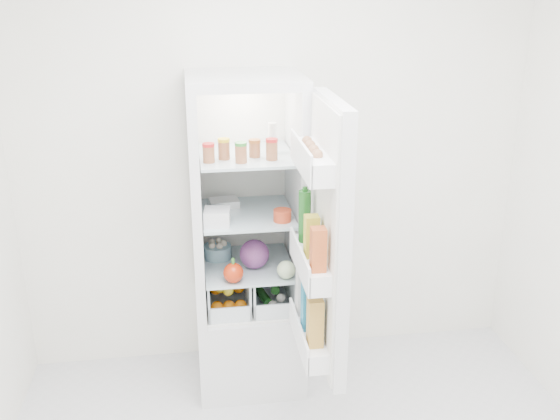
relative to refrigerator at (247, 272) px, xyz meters
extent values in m
cube|color=white|center=(0.20, 0.25, 0.63)|extent=(3.00, 0.02, 2.60)
cube|color=silver|center=(0.00, -0.04, -0.42)|extent=(0.60, 0.60, 0.50)
cube|color=silver|center=(0.00, -0.04, 1.11)|extent=(0.60, 0.60, 0.05)
cube|color=silver|center=(0.00, 0.24, 0.46)|extent=(0.60, 0.05, 1.25)
cube|color=silver|center=(-0.28, -0.04, 0.46)|extent=(0.05, 0.60, 1.25)
cube|color=silver|center=(0.27, -0.04, 0.46)|extent=(0.05, 0.60, 1.25)
cube|color=white|center=(0.00, 0.21, 0.46)|extent=(0.50, 0.01, 1.25)
sphere|color=white|center=(0.00, 0.17, 1.04)|extent=(0.05, 0.05, 0.05)
cube|color=#AFC5CD|center=(0.00, -0.06, 0.07)|extent=(0.49, 0.53, 0.01)
cube|color=#AFC5CD|center=(0.00, -0.06, 0.38)|extent=(0.49, 0.53, 0.02)
cube|color=#AFC5CD|center=(0.00, -0.06, 0.71)|extent=(0.49, 0.53, 0.02)
cylinder|color=#B21919|center=(-0.20, -0.20, 0.76)|extent=(0.06, 0.06, 0.08)
cylinder|color=gold|center=(-0.12, -0.15, 0.76)|extent=(0.06, 0.06, 0.08)
cylinder|color=#267226|center=(-0.04, -0.23, 0.76)|extent=(0.06, 0.06, 0.08)
cylinder|color=brown|center=(0.04, -0.13, 0.76)|extent=(0.06, 0.06, 0.08)
cylinder|color=#B21919|center=(0.12, -0.20, 0.76)|extent=(0.06, 0.06, 0.08)
cylinder|color=white|center=(0.14, -0.06, 0.80)|extent=(0.06, 0.06, 0.16)
cube|color=silver|center=(-0.17, -0.22, 0.43)|extent=(0.15, 0.15, 0.08)
cylinder|color=#C03A1C|center=(0.17, -0.22, 0.42)|extent=(0.11, 0.11, 0.06)
cube|color=silver|center=(-0.12, 0.05, 0.41)|extent=(0.17, 0.14, 0.04)
sphere|color=#451A4E|center=(0.03, -0.12, 0.16)|extent=(0.16, 0.16, 0.16)
sphere|color=#B3270B|center=(-0.10, -0.28, 0.14)|extent=(0.11, 0.11, 0.11)
cylinder|color=#82B0C2|center=(-0.17, 0.05, 0.12)|extent=(0.16, 0.16, 0.07)
sphere|color=#B2CB98|center=(0.18, -0.27, 0.13)|extent=(0.10, 0.10, 0.10)
sphere|color=orange|center=(-0.19, -0.18, -0.12)|extent=(0.07, 0.07, 0.07)
sphere|color=orange|center=(-0.12, -0.18, -0.12)|extent=(0.07, 0.07, 0.07)
sphere|color=orange|center=(-0.06, -0.18, -0.12)|extent=(0.07, 0.07, 0.07)
sphere|color=orange|center=(-0.19, -0.06, -0.06)|extent=(0.07, 0.07, 0.07)
sphere|color=orange|center=(-0.12, -0.06, -0.06)|extent=(0.07, 0.07, 0.07)
sphere|color=orange|center=(-0.06, -0.06, -0.06)|extent=(0.07, 0.07, 0.07)
sphere|color=orange|center=(-0.15, 0.06, -0.12)|extent=(0.07, 0.07, 0.07)
sphere|color=gold|center=(-0.16, -0.12, -0.03)|extent=(0.06, 0.06, 0.06)
sphere|color=gold|center=(-0.09, -0.01, -0.03)|extent=(0.06, 0.06, 0.06)
sphere|color=gold|center=(-0.12, -0.16, -0.03)|extent=(0.06, 0.06, 0.06)
cylinder|color=#1A4B19|center=(0.08, -0.06, -0.13)|extent=(0.09, 0.21, 0.05)
cylinder|color=#1A4B19|center=(0.16, -0.01, -0.08)|extent=(0.08, 0.21, 0.05)
sphere|color=white|center=(0.12, -0.18, -0.13)|extent=(0.05, 0.05, 0.05)
sphere|color=white|center=(0.17, -0.16, -0.10)|extent=(0.05, 0.05, 0.05)
cube|color=silver|center=(0.33, -0.64, 0.46)|extent=(0.06, 0.60, 1.30)
cube|color=white|center=(0.29, -0.64, 0.46)|extent=(0.01, 0.56, 1.26)
cube|color=white|center=(0.24, -0.64, 0.83)|extent=(0.11, 0.50, 0.10)
cube|color=white|center=(0.24, -0.64, 0.33)|extent=(0.11, 0.50, 0.10)
cube|color=white|center=(0.24, -0.64, -0.07)|extent=(0.11, 0.50, 0.10)
sphere|color=#8C5C3F|center=(0.24, -0.76, 0.89)|extent=(0.05, 0.05, 0.05)
sphere|color=#8C5C3F|center=(0.24, -0.68, 0.89)|extent=(0.05, 0.05, 0.05)
sphere|color=#8C5C3F|center=(0.24, -0.60, 0.89)|extent=(0.05, 0.05, 0.05)
sphere|color=#8C5C3F|center=(0.24, -0.52, 0.89)|extent=(0.05, 0.05, 0.05)
cylinder|color=#18551A|center=(0.24, -0.49, 0.51)|extent=(0.06, 0.06, 0.26)
cube|color=gold|center=(0.24, -0.67, 0.48)|extent=(0.07, 0.07, 0.20)
cube|color=#CA5323|center=(0.24, -0.82, 0.48)|extent=(0.07, 0.07, 0.20)
cube|color=white|center=(0.24, -0.49, 0.10)|extent=(0.07, 0.07, 0.24)
cube|color=teal|center=(0.24, -0.64, 0.10)|extent=(0.07, 0.07, 0.24)
cube|color=gold|center=(0.24, -0.79, 0.10)|extent=(0.07, 0.07, 0.24)
camera|label=1|loc=(-0.29, -3.25, 1.58)|focal=40.00mm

